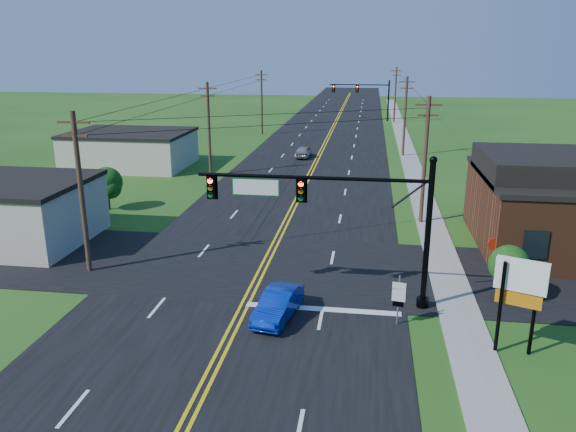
% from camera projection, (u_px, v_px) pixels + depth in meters
% --- Properties ---
extents(ground, '(260.00, 260.00, 0.00)m').
position_uv_depth(ground, '(200.00, 386.00, 21.04)').
color(ground, '#1E4A15').
rests_on(ground, ground).
extents(road_main, '(16.00, 220.00, 0.04)m').
position_uv_depth(road_main, '(320.00, 151.00, 68.38)').
color(road_main, black).
rests_on(road_main, ground).
extents(road_cross, '(70.00, 10.00, 0.04)m').
position_uv_depth(road_cross, '(261.00, 267.00, 32.40)').
color(road_cross, black).
rests_on(road_cross, ground).
extents(sidewalk, '(2.00, 160.00, 0.08)m').
position_uv_depth(sidewalk, '(413.00, 170.00, 57.46)').
color(sidewalk, gray).
rests_on(sidewalk, ground).
extents(signal_mast_main, '(11.30, 0.60, 7.48)m').
position_uv_depth(signal_mast_main, '(333.00, 210.00, 26.64)').
color(signal_mast_main, black).
rests_on(signal_mast_main, ground).
extents(signal_mast_far, '(10.98, 0.60, 7.48)m').
position_uv_depth(signal_mast_far, '(363.00, 94.00, 94.87)').
color(signal_mast_far, black).
rests_on(signal_mast_far, ground).
extents(cream_bldg_near, '(10.20, 8.20, 4.10)m').
position_uv_depth(cream_bldg_near, '(7.00, 211.00, 36.05)').
color(cream_bldg_near, beige).
rests_on(cream_bldg_near, ground).
extents(cream_bldg_far, '(12.20, 9.20, 3.70)m').
position_uv_depth(cream_bldg_far, '(131.00, 149.00, 59.11)').
color(cream_bldg_far, beige).
rests_on(cream_bldg_far, ground).
extents(utility_pole_left_a, '(1.80, 0.28, 9.00)m').
position_uv_depth(utility_pole_left_a, '(81.00, 190.00, 30.45)').
color(utility_pole_left_a, '#3A231A').
rests_on(utility_pole_left_a, ground).
extents(utility_pole_left_b, '(1.80, 0.28, 9.00)m').
position_uv_depth(utility_pole_left_b, '(209.00, 127.00, 54.13)').
color(utility_pole_left_b, '#3A231A').
rests_on(utility_pole_left_b, ground).
extents(utility_pole_left_c, '(1.80, 0.28, 9.00)m').
position_uv_depth(utility_pole_left_c, '(262.00, 101.00, 79.70)').
color(utility_pole_left_c, '#3A231A').
rests_on(utility_pole_left_c, ground).
extents(utility_pole_right_a, '(1.80, 0.28, 9.00)m').
position_uv_depth(utility_pole_right_a, '(425.00, 158.00, 39.15)').
color(utility_pole_right_a, '#3A231A').
rests_on(utility_pole_right_a, ground).
extents(utility_pole_right_b, '(1.80, 0.28, 9.00)m').
position_uv_depth(utility_pole_right_b, '(405.00, 115.00, 63.77)').
color(utility_pole_right_b, '#3A231A').
rests_on(utility_pole_right_b, ground).
extents(utility_pole_right_c, '(1.80, 0.28, 9.00)m').
position_uv_depth(utility_pole_right_c, '(395.00, 94.00, 92.18)').
color(utility_pole_right_c, '#3A231A').
rests_on(utility_pole_right_c, ground).
extents(tree_right_back, '(3.00, 3.00, 4.10)m').
position_uv_depth(tree_right_back, '(502.00, 178.00, 42.70)').
color(tree_right_back, '#3A231A').
rests_on(tree_right_back, ground).
extents(shrub_corner, '(2.00, 2.00, 2.86)m').
position_uv_depth(shrub_corner, '(509.00, 265.00, 27.70)').
color(shrub_corner, '#3A231A').
rests_on(shrub_corner, ground).
extents(tree_left, '(2.40, 2.40, 3.37)m').
position_uv_depth(tree_left, '(107.00, 183.00, 43.18)').
color(tree_left, '#3A231A').
rests_on(tree_left, ground).
extents(blue_car, '(2.06, 4.17, 1.32)m').
position_uv_depth(blue_car, '(278.00, 305.00, 26.12)').
color(blue_car, '#0728AA').
rests_on(blue_car, ground).
extents(distant_car, '(1.78, 3.99, 1.33)m').
position_uv_depth(distant_car, '(304.00, 152.00, 64.01)').
color(distant_car, '#9E9EA2').
rests_on(distant_car, ground).
extents(route_sign, '(0.60, 0.15, 2.43)m').
position_uv_depth(route_sign, '(399.00, 297.00, 25.26)').
color(route_sign, slate).
rests_on(route_sign, ground).
extents(stop_sign, '(0.77, 0.18, 2.17)m').
position_uv_depth(stop_sign, '(494.00, 248.00, 30.89)').
color(stop_sign, slate).
rests_on(stop_sign, ground).
extents(pylon_sign, '(1.97, 1.01, 4.13)m').
position_uv_depth(pylon_sign, '(520.00, 286.00, 22.45)').
color(pylon_sign, black).
rests_on(pylon_sign, ground).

